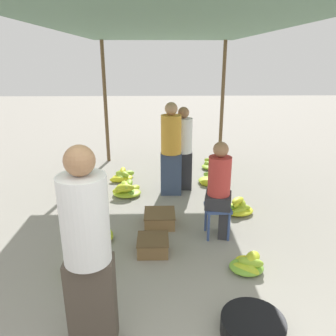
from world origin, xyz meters
TOP-DOWN VIEW (x-y plane):
  - canopy_post_back_left at (-1.33, 6.22)m, footprint 0.08×0.08m
  - canopy_post_back_right at (1.33, 6.22)m, footprint 0.08×0.08m
  - canopy_tarp at (0.00, 3.26)m, footprint 3.06×6.32m
  - vendor_foreground at (-0.69, 0.95)m, footprint 0.40×0.39m
  - stool at (0.67, 2.69)m, footprint 0.34×0.34m
  - vendor_seated at (0.69, 2.70)m, footprint 0.41×0.41m
  - basin_black at (0.71, 0.98)m, footprint 0.58×0.58m
  - banana_pile_left_0 at (-1.00, 2.59)m, footprint 0.54×0.60m
  - banana_pile_left_1 at (-0.71, 4.13)m, footprint 0.53×0.55m
  - banana_pile_left_2 at (-0.86, 4.94)m, footprint 0.49×0.49m
  - banana_pile_left_3 at (-1.00, 1.92)m, footprint 0.55×0.48m
  - banana_pile_right_0 at (0.90, 1.90)m, footprint 0.41×0.40m
  - banana_pile_right_1 at (1.08, 5.57)m, footprint 0.56×0.61m
  - banana_pile_right_2 at (0.93, 4.71)m, footprint 0.58×0.64m
  - banana_pile_right_3 at (1.11, 3.38)m, footprint 0.59×0.44m
  - crate_near at (-0.12, 3.02)m, footprint 0.45×0.45m
  - crate_mid at (-0.21, 2.31)m, footprint 0.40×0.40m
  - shopper_walking_mid at (0.31, 4.42)m, footprint 0.35×0.35m
  - shopper_walking_far at (0.09, 4.18)m, footprint 0.37×0.36m

SIDE VIEW (x-z plane):
  - banana_pile_right_2 at x=0.93m, z-range -0.03..0.17m
  - banana_pile_right_0 at x=0.90m, z-range -0.03..0.18m
  - banana_pile_right_1 at x=1.08m, z-range -0.02..0.18m
  - basin_black at x=0.71m, z-range 0.00..0.16m
  - banana_pile_left_3 at x=-1.00m, z-range -0.03..0.20m
  - banana_pile_left_2 at x=-0.86m, z-range -0.03..0.19m
  - banana_pile_left_0 at x=-1.00m, z-range -0.04..0.22m
  - banana_pile_right_3 at x=1.11m, z-range -0.04..0.22m
  - crate_mid at x=-0.21m, z-range 0.00..0.20m
  - crate_near at x=-0.12m, z-range 0.00..0.20m
  - banana_pile_left_1 at x=-0.71m, z-range -0.02..0.24m
  - stool at x=0.67m, z-range 0.13..0.58m
  - vendor_seated at x=0.69m, z-range 0.03..1.38m
  - shopper_walking_mid at x=0.31m, z-range 0.03..1.57m
  - shopper_walking_far at x=0.09m, z-range 0.03..1.68m
  - vendor_foreground at x=-0.69m, z-range 0.03..1.80m
  - canopy_post_back_left at x=-1.33m, z-range 0.00..2.71m
  - canopy_post_back_right at x=1.33m, z-range 0.00..2.71m
  - canopy_tarp at x=0.00m, z-range 2.71..2.75m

